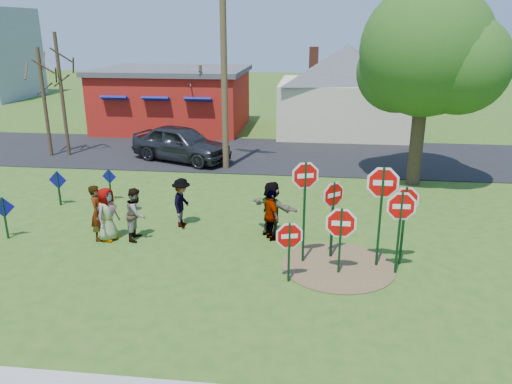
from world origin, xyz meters
TOP-DOWN VIEW (x-y plane):
  - ground at (0.00, 0.00)m, footprint 120.00×120.00m
  - road at (0.00, 11.50)m, footprint 120.00×7.50m
  - dirt_patch at (4.50, -1.00)m, footprint 3.20×3.20m
  - red_building at (-5.50, 17.99)m, footprint 9.40×7.69m
  - cream_house at (5.50, 18.00)m, footprint 9.40×9.40m
  - stop_sign_a at (3.15, -2.01)m, footprint 0.96×0.26m
  - stop_sign_b at (3.49, -0.81)m, footprint 1.00×0.33m
  - stop_sign_c at (5.58, -0.82)m, footprint 1.19×0.08m
  - stop_sign_d at (6.25, -0.63)m, footprint 1.03×0.21m
  - stop_sign_e at (4.49, -1.40)m, footprint 1.14×0.08m
  - stop_sign_f at (6.04, -1.24)m, footprint 1.07×0.07m
  - stop_sign_g at (4.30, -0.42)m, footprint 0.80×0.64m
  - blue_diamond_b at (-5.96, -0.25)m, footprint 0.65×0.25m
  - blue_diamond_c at (-5.79, 2.90)m, footprint 0.71×0.07m
  - blue_diamond_d at (-4.09, 3.64)m, footprint 0.58×0.09m
  - person_a at (-2.68, 0.04)m, footprint 0.79×0.98m
  - person_b at (-2.99, 0.05)m, footprint 0.52×0.71m
  - person_c at (-1.81, 0.24)m, footprint 0.66×0.84m
  - person_d at (-0.64, 1.42)m, footprint 0.66×1.11m
  - person_e at (2.43, 0.66)m, footprint 0.83×1.03m
  - person_f at (2.43, 0.98)m, footprint 1.73×1.36m
  - suv at (-2.88, 9.79)m, footprint 5.56×3.88m
  - utility_pole at (-0.43, 8.64)m, footprint 2.26×0.64m
  - leafy_tree at (8.12, 7.26)m, footprint 5.76×5.26m
  - bare_tree_west at (-9.06, 10.20)m, footprint 1.80×1.80m
  - bare_tree_east at (-2.97, 14.96)m, footprint 1.80×1.80m
  - bare_tree_mid at (-9.91, 9.96)m, footprint 1.80×1.80m

SIDE VIEW (x-z plane):
  - ground at x=0.00m, z-range 0.00..0.00m
  - dirt_patch at x=4.50m, z-range 0.00..0.03m
  - road at x=0.00m, z-range 0.00..0.04m
  - blue_diamond_d at x=-4.09m, z-range 0.16..1.44m
  - person_e at x=2.43m, z-range 0.00..1.64m
  - blue_diamond_c at x=-5.79m, z-range 0.16..1.51m
  - person_d at x=-0.64m, z-range 0.00..1.69m
  - person_c at x=-1.81m, z-range 0.00..1.70m
  - person_a at x=-2.68m, z-range 0.00..1.74m
  - blue_diamond_b at x=-5.96m, z-range 0.17..1.58m
  - person_b at x=-2.99m, z-range 0.00..1.81m
  - person_f at x=2.43m, z-range 0.00..1.84m
  - suv at x=-2.88m, z-range 0.04..1.80m
  - stop_sign_a at x=3.15m, z-range 0.29..2.10m
  - stop_sign_e at x=4.49m, z-range 0.33..2.39m
  - stop_sign_g at x=4.30m, z-range 0.48..2.94m
  - stop_sign_d at x=6.25m, z-range 0.53..2.99m
  - stop_sign_f at x=6.04m, z-range 0.53..3.04m
  - red_building at x=-5.50m, z-range 0.02..3.92m
  - stop_sign_c at x=5.58m, z-range 0.62..3.69m
  - stop_sign_b at x=3.49m, z-range 0.73..3.85m
  - bare_tree_east at x=-2.97m, z-range 0.64..4.96m
  - cream_house at x=5.50m, z-range -0.33..6.17m
  - bare_tree_mid at x=-9.91m, z-range 0.81..6.29m
  - bare_tree_west at x=-9.06m, z-range 0.91..7.12m
  - utility_pole at x=-0.43m, z-range 0.25..9.62m
  - leafy_tree at x=8.12m, z-range 1.18..9.37m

